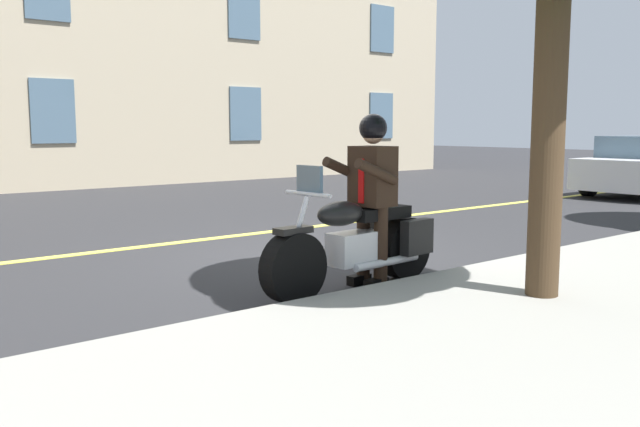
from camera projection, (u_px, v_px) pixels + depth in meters
The scene contains 4 objects.
ground_plane at pixel (311, 257), 8.43m from camera, with size 80.00×80.00×0.00m, color #28282B.
lane_center_stripe at pixel (227, 237), 9.97m from camera, with size 60.00×0.16×0.01m, color #E5DB4C.
motorcycle_main at pixel (358, 244), 6.74m from camera, with size 2.22×0.68×1.26m.
rider_main at pixel (372, 185), 6.79m from camera, with size 0.64×0.57×1.74m.
Camera 1 is at (5.15, 6.50, 1.61)m, focal length 38.10 mm.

